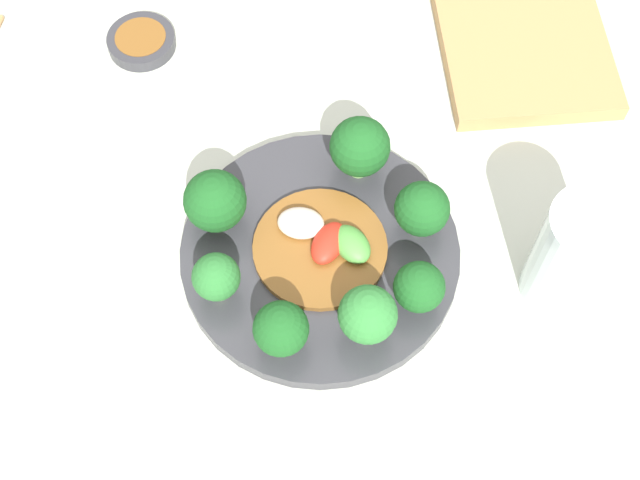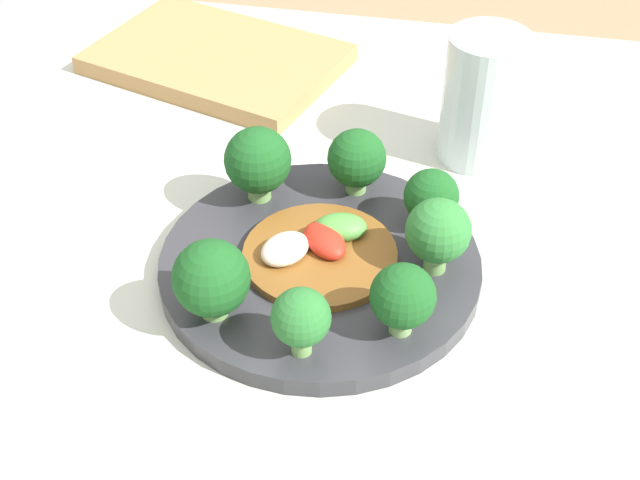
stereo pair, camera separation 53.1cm
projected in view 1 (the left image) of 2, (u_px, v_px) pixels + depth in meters
name	position (u px, v px, depth m)	size (l,w,h in m)	color
ground_plane	(321.00, 444.00, 1.56)	(8.00, 8.00, 0.00)	#9E8460
table	(322.00, 367.00, 1.22)	(0.94, 0.91, 0.78)	#B7BCAD
plate	(320.00, 254.00, 0.86)	(0.27, 0.27, 0.02)	#333338
broccoli_northwest	(360.00, 147.00, 0.86)	(0.06, 0.06, 0.07)	#7AAD5B
broccoli_southeast	(281.00, 329.00, 0.77)	(0.05, 0.05, 0.06)	#89B76B
broccoli_south	(216.00, 278.00, 0.80)	(0.04, 0.04, 0.06)	#7AAD5B
broccoli_northeast	(419.00, 287.00, 0.80)	(0.05, 0.05, 0.05)	#89B76B
broccoli_east	(368.00, 315.00, 0.77)	(0.05, 0.05, 0.07)	#70A356
broccoli_north	(422.00, 209.00, 0.83)	(0.05, 0.05, 0.06)	#7AAD5B
broccoli_southwest	(215.00, 201.00, 0.83)	(0.06, 0.06, 0.07)	#7AAD5B
stirfry_center	(323.00, 243.00, 0.84)	(0.13, 0.13, 0.02)	brown
drinking_glass	(577.00, 257.00, 0.79)	(0.08, 0.08, 0.13)	silver
sauce_dish	(141.00, 41.00, 0.98)	(0.07, 0.07, 0.02)	#333338
cutting_board	(518.00, 24.00, 0.99)	(0.31, 0.25, 0.02)	#AD7F4C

